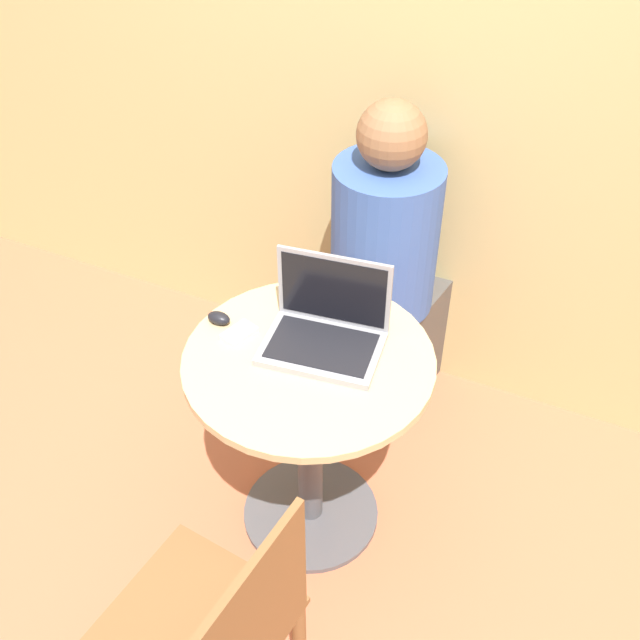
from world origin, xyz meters
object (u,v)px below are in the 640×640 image
at_px(person_seated, 390,282).
at_px(cell_phone, 240,333).
at_px(chair_empty, 215,638).
at_px(laptop, 326,328).

bearing_deg(person_seated, cell_phone, -107.10).
bearing_deg(cell_phone, chair_empty, -66.44).
relative_size(laptop, chair_empty, 0.41).
relative_size(chair_empty, person_seated, 0.71).
distance_m(laptop, chair_empty, 0.83).
bearing_deg(person_seated, chair_empty, -86.31).
xyz_separation_m(chair_empty, person_seated, (-0.09, 1.36, 0.05)).
xyz_separation_m(laptop, person_seated, (-0.02, 0.61, -0.27)).
xyz_separation_m(cell_phone, person_seated, (0.21, 0.68, -0.23)).
height_order(cell_phone, chair_empty, chair_empty).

